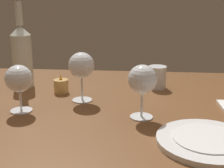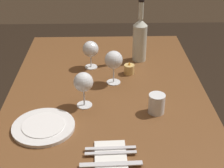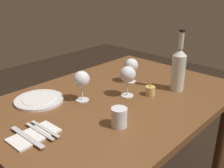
{
  "view_description": "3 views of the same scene",
  "coord_description": "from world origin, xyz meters",
  "px_view_note": "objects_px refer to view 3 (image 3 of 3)",
  "views": [
    {
      "loc": [
        0.13,
        -0.96,
        1.09
      ],
      "look_at": [
        0.05,
        -0.08,
        0.83
      ],
      "focal_mm": 51.35,
      "sensor_mm": 36.0,
      "label": 1
    },
    {
      "loc": [
        1.34,
        -0.01,
        1.53
      ],
      "look_at": [
        0.05,
        0.02,
        0.79
      ],
      "focal_mm": 53.68,
      "sensor_mm": 36.0,
      "label": 2
    },
    {
      "loc": [
        0.91,
        0.83,
        1.32
      ],
      "look_at": [
        0.01,
        -0.01,
        0.82
      ],
      "focal_mm": 42.0,
      "sensor_mm": 36.0,
      "label": 3
    }
  ],
  "objects_px": {
    "wine_bottle": "(178,68)",
    "dinner_plate": "(39,100)",
    "water_tumbler": "(119,118)",
    "wine_glass_centre": "(82,80)",
    "votive_candle": "(150,91)",
    "table_knife": "(27,137)",
    "wine_glass_right": "(131,66)",
    "folded_napkin": "(34,135)",
    "wine_glass_left": "(128,75)",
    "fork_inner": "(39,131)",
    "fork_outer": "(45,129)"
  },
  "relations": [
    {
      "from": "wine_glass_right",
      "to": "fork_outer",
      "type": "bearing_deg",
      "value": 7.55
    },
    {
      "from": "wine_glass_centre",
      "to": "water_tumbler",
      "type": "height_order",
      "value": "wine_glass_centre"
    },
    {
      "from": "wine_bottle",
      "to": "votive_candle",
      "type": "bearing_deg",
      "value": -22.11
    },
    {
      "from": "table_knife",
      "to": "wine_bottle",
      "type": "bearing_deg",
      "value": 168.18
    },
    {
      "from": "votive_candle",
      "to": "table_knife",
      "type": "relative_size",
      "value": 0.32
    },
    {
      "from": "folded_napkin",
      "to": "fork_inner",
      "type": "xyz_separation_m",
      "value": [
        -0.02,
        -0.0,
        0.01
      ]
    },
    {
      "from": "votive_candle",
      "to": "folded_napkin",
      "type": "distance_m",
      "value": 0.64
    },
    {
      "from": "dinner_plate",
      "to": "table_knife",
      "type": "height_order",
      "value": "dinner_plate"
    },
    {
      "from": "dinner_plate",
      "to": "wine_glass_right",
      "type": "bearing_deg",
      "value": 161.98
    },
    {
      "from": "fork_inner",
      "to": "votive_candle",
      "type": "bearing_deg",
      "value": 170.01
    },
    {
      "from": "wine_glass_left",
      "to": "dinner_plate",
      "type": "distance_m",
      "value": 0.46
    },
    {
      "from": "wine_glass_centre",
      "to": "water_tumbler",
      "type": "bearing_deg",
      "value": 79.08
    },
    {
      "from": "wine_glass_left",
      "to": "wine_glass_right",
      "type": "height_order",
      "value": "wine_glass_left"
    },
    {
      "from": "wine_glass_right",
      "to": "fork_outer",
      "type": "height_order",
      "value": "wine_glass_right"
    },
    {
      "from": "wine_glass_right",
      "to": "folded_napkin",
      "type": "distance_m",
      "value": 0.72
    },
    {
      "from": "votive_candle",
      "to": "dinner_plate",
      "type": "distance_m",
      "value": 0.57
    },
    {
      "from": "fork_inner",
      "to": "fork_outer",
      "type": "xyz_separation_m",
      "value": [
        -0.03,
        0.0,
        0.0
      ]
    },
    {
      "from": "wine_glass_left",
      "to": "fork_inner",
      "type": "bearing_deg",
      "value": -2.83
    },
    {
      "from": "wine_bottle",
      "to": "fork_inner",
      "type": "bearing_deg",
      "value": -12.64
    },
    {
      "from": "water_tumbler",
      "to": "dinner_plate",
      "type": "relative_size",
      "value": 0.34
    },
    {
      "from": "wine_glass_right",
      "to": "wine_bottle",
      "type": "distance_m",
      "value": 0.27
    },
    {
      "from": "wine_bottle",
      "to": "fork_inner",
      "type": "height_order",
      "value": "wine_bottle"
    },
    {
      "from": "votive_candle",
      "to": "folded_napkin",
      "type": "height_order",
      "value": "votive_candle"
    },
    {
      "from": "dinner_plate",
      "to": "folded_napkin",
      "type": "distance_m",
      "value": 0.32
    },
    {
      "from": "wine_glass_right",
      "to": "votive_candle",
      "type": "relative_size",
      "value": 2.15
    },
    {
      "from": "wine_glass_right",
      "to": "votive_candle",
      "type": "xyz_separation_m",
      "value": [
        0.08,
        0.19,
        -0.08
      ]
    },
    {
      "from": "wine_glass_right",
      "to": "fork_inner",
      "type": "relative_size",
      "value": 0.8
    },
    {
      "from": "water_tumbler",
      "to": "votive_candle",
      "type": "relative_size",
      "value": 1.24
    },
    {
      "from": "fork_outer",
      "to": "folded_napkin",
      "type": "bearing_deg",
      "value": 0.0
    },
    {
      "from": "votive_candle",
      "to": "water_tumbler",
      "type": "bearing_deg",
      "value": 14.29
    },
    {
      "from": "water_tumbler",
      "to": "fork_outer",
      "type": "relative_size",
      "value": 0.46
    },
    {
      "from": "votive_candle",
      "to": "fork_inner",
      "type": "xyz_separation_m",
      "value": [
        0.6,
        -0.11,
        -0.01
      ]
    },
    {
      "from": "water_tumbler",
      "to": "table_knife",
      "type": "xyz_separation_m",
      "value": [
        0.31,
        -0.19,
        -0.03
      ]
    },
    {
      "from": "wine_glass_centre",
      "to": "votive_candle",
      "type": "xyz_separation_m",
      "value": [
        -0.29,
        0.21,
        -0.09
      ]
    },
    {
      "from": "wine_glass_left",
      "to": "folded_napkin",
      "type": "relative_size",
      "value": 0.85
    },
    {
      "from": "wine_bottle",
      "to": "dinner_plate",
      "type": "xyz_separation_m",
      "value": [
        0.6,
        -0.43,
        -0.12
      ]
    },
    {
      "from": "fork_outer",
      "to": "water_tumbler",
      "type": "bearing_deg",
      "value": 140.36
    },
    {
      "from": "wine_glass_centre",
      "to": "votive_candle",
      "type": "relative_size",
      "value": 2.34
    },
    {
      "from": "wine_glass_left",
      "to": "votive_candle",
      "type": "relative_size",
      "value": 2.44
    },
    {
      "from": "wine_glass_right",
      "to": "wine_bottle",
      "type": "relative_size",
      "value": 0.43
    },
    {
      "from": "votive_candle",
      "to": "fork_outer",
      "type": "relative_size",
      "value": 0.37
    },
    {
      "from": "folded_napkin",
      "to": "wine_glass_left",
      "type": "bearing_deg",
      "value": 177.3
    },
    {
      "from": "water_tumbler",
      "to": "votive_candle",
      "type": "xyz_separation_m",
      "value": [
        -0.34,
        -0.09,
        -0.01
      ]
    },
    {
      "from": "wine_glass_right",
      "to": "fork_outer",
      "type": "distance_m",
      "value": 0.67
    },
    {
      "from": "water_tumbler",
      "to": "votive_candle",
      "type": "height_order",
      "value": "water_tumbler"
    },
    {
      "from": "fork_outer",
      "to": "wine_glass_centre",
      "type": "bearing_deg",
      "value": -160.19
    },
    {
      "from": "table_knife",
      "to": "folded_napkin",
      "type": "bearing_deg",
      "value": 180.0
    },
    {
      "from": "dinner_plate",
      "to": "table_knife",
      "type": "bearing_deg",
      "value": 49.85
    },
    {
      "from": "wine_glass_right",
      "to": "table_knife",
      "type": "bearing_deg",
      "value": 6.74
    },
    {
      "from": "votive_candle",
      "to": "table_knife",
      "type": "height_order",
      "value": "votive_candle"
    }
  ]
}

